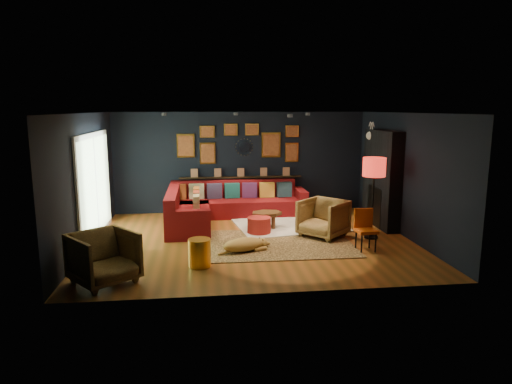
{
  "coord_description": "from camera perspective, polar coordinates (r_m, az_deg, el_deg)",
  "views": [
    {
      "loc": [
        -1.02,
        -9.04,
        2.7
      ],
      "look_at": [
        0.11,
        0.3,
        0.96
      ],
      "focal_mm": 32.0,
      "sensor_mm": 36.0,
      "label": 1
    }
  ],
  "objects": [
    {
      "name": "coffee_table",
      "position": [
        10.31,
        1.34,
        -2.9
      ],
      "size": [
        0.77,
        0.62,
        0.35
      ],
      "rotation": [
        0.0,
        0.0,
        0.13
      ],
      "color": "#55351A",
      "rests_on": "shag_rug"
    },
    {
      "name": "armchair_right",
      "position": [
        9.74,
        8.39,
        -3.05
      ],
      "size": [
        1.17,
        1.17,
        0.88
      ],
      "primitive_type": "imported",
      "rotation": [
        0.0,
        0.0,
        -0.82
      ],
      "color": "tan",
      "rests_on": "ground"
    },
    {
      "name": "fireplace",
      "position": [
        10.88,
        15.39,
        1.23
      ],
      "size": [
        0.31,
        1.6,
        2.2
      ],
      "color": "black",
      "rests_on": "ground"
    },
    {
      "name": "dog",
      "position": [
        8.68,
        -1.57,
        -6.28
      ],
      "size": [
        1.26,
        0.9,
        0.36
      ],
      "primitive_type": null,
      "rotation": [
        0.0,
        0.0,
        0.34
      ],
      "color": "#AF8745",
      "rests_on": "leopard_rug"
    },
    {
      "name": "room_walls",
      "position": [
        9.16,
        -0.47,
        3.54
      ],
      "size": [
        6.5,
        6.5,
        6.5
      ],
      "color": "black",
      "rests_on": "ground"
    },
    {
      "name": "pouf",
      "position": [
        9.91,
        0.39,
        -4.13
      ],
      "size": [
        0.51,
        0.51,
        0.33
      ],
      "primitive_type": "cylinder",
      "color": "maroon",
      "rests_on": "shag_rug"
    },
    {
      "name": "floor",
      "position": [
        9.49,
        -0.45,
        -6.05
      ],
      "size": [
        6.5,
        6.5,
        0.0
      ],
      "primitive_type": "plane",
      "color": "brown",
      "rests_on": "ground"
    },
    {
      "name": "floor_lamp",
      "position": [
        9.66,
        14.54,
        2.62
      ],
      "size": [
        0.47,
        0.47,
        1.7
      ],
      "color": "black",
      "rests_on": "ground"
    },
    {
      "name": "deer_head",
      "position": [
        11.25,
        14.9,
        6.83
      ],
      "size": [
        0.5,
        0.28,
        0.45
      ],
      "color": "white",
      "rests_on": "fireplace"
    },
    {
      "name": "sunburst_mirror",
      "position": [
        11.85,
        -1.47,
        5.64
      ],
      "size": [
        0.47,
        0.16,
        0.47
      ],
      "color": "silver",
      "rests_on": "room_walls"
    },
    {
      "name": "shag_rug",
      "position": [
        10.63,
        4.25,
        -4.17
      ],
      "size": [
        2.63,
        2.08,
        0.03
      ],
      "primitive_type": "cube",
      "rotation": [
        0.0,
        0.0,
        0.15
      ],
      "color": "beige",
      "rests_on": "ground"
    },
    {
      "name": "ledge",
      "position": [
        11.89,
        -1.91,
        1.87
      ],
      "size": [
        3.2,
        0.12,
        0.04
      ],
      "primitive_type": "cube",
      "color": "black",
      "rests_on": "room_walls"
    },
    {
      "name": "gold_stool",
      "position": [
        7.97,
        -7.07,
        -7.54
      ],
      "size": [
        0.39,
        0.39,
        0.49
      ],
      "primitive_type": "cylinder",
      "color": "gold",
      "rests_on": "ground"
    },
    {
      "name": "armchair_left",
      "position": [
        7.5,
        -18.51,
        -7.53
      ],
      "size": [
        1.2,
        1.19,
        0.9
      ],
      "primitive_type": "imported",
      "rotation": [
        0.0,
        0.0,
        0.68
      ],
      "color": "tan",
      "rests_on": "ground"
    },
    {
      "name": "sliding_door",
      "position": [
        10.01,
        -19.48,
        0.68
      ],
      "size": [
        0.06,
        2.8,
        2.2
      ],
      "color": "white",
      "rests_on": "ground"
    },
    {
      "name": "sectional",
      "position": [
        11.11,
        -4.66,
        -1.91
      ],
      "size": [
        3.41,
        2.69,
        0.86
      ],
      "color": "maroon",
      "rests_on": "ground"
    },
    {
      "name": "ceiling_spots",
      "position": [
        9.89,
        -1.0,
        9.67
      ],
      "size": [
        3.3,
        2.5,
        0.06
      ],
      "color": "black",
      "rests_on": "room_walls"
    },
    {
      "name": "leopard_rug",
      "position": [
        9.26,
        2.52,
        -6.43
      ],
      "size": [
        3.04,
        2.19,
        0.02
      ],
      "primitive_type": "cube",
      "rotation": [
        0.0,
        0.0,
        -0.01
      ],
      "color": "tan",
      "rests_on": "ground"
    },
    {
      "name": "orange_chair",
      "position": [
        9.01,
        13.45,
        -4.18
      ],
      "size": [
        0.39,
        0.39,
        0.79
      ],
      "rotation": [
        0.0,
        0.0,
        0.05
      ],
      "color": "black",
      "rests_on": "ground"
    },
    {
      "name": "gallery_wall",
      "position": [
        11.83,
        -2.02,
        6.15
      ],
      "size": [
        3.15,
        0.04,
        1.02
      ],
      "color": "gold",
      "rests_on": "room_walls"
    }
  ]
}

